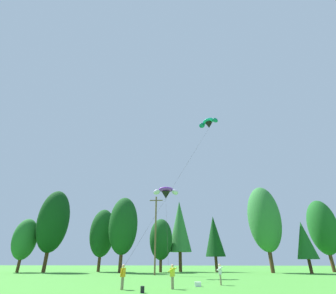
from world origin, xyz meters
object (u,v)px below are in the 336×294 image
Objects in this scene: kite_flyer_far at (220,272)px; parafoil_kite_mid_purple at (166,192)px; picnic_cooler at (198,284)px; kite_flyer_near at (123,275)px; kite_flyer_mid at (172,274)px; parafoil_kite_high_teal at (208,123)px; utility_pole at (156,232)px; backpack at (142,289)px.

kite_flyer_far is 15.94m from parafoil_kite_mid_purple.
kite_flyer_far reaches higher than picnic_cooler.
parafoil_kite_mid_purple is (1.96, 15.01, 10.23)m from kite_flyer_near.
kite_flyer_mid is 21.81m from parafoil_kite_high_teal.
utility_pole reaches higher than kite_flyer_mid.
utility_pole is 18.99m from parafoil_kite_high_teal.
kite_flyer_far is at bearing 41.27° from kite_flyer_mid.
kite_flyer_mid is at bearing 10.38° from kite_flyer_near.
kite_flyer_near is at bearing -97.46° from parafoil_kite_mid_purple.
utility_pole is at bearing 113.12° from parafoil_kite_mid_purple.
parafoil_kite_high_teal is (0.81, 5.92, 19.04)m from kite_flyer_far.
kite_flyer_mid is (3.78, -19.10, -5.13)m from utility_pole.
backpack is at bearing -130.39° from picnic_cooler.
backpack is at bearing -44.25° from kite_flyer_near.
kite_flyer_mid is at bearing -51.69° from backpack.
parafoil_kite_high_teal is 37.68× the size of picnic_cooler.
kite_flyer_near and kite_flyer_far have the same top height.
parafoil_kite_mid_purple reaches higher than backpack.
kite_flyer_near is at bearing -154.05° from picnic_cooler.
kite_flyer_mid is 0.09× the size of parafoil_kite_high_teal.
utility_pole is 22.52× the size of picnic_cooler.
backpack is 0.77× the size of picnic_cooler.
utility_pole is 20.44m from kite_flyer_near.
kite_flyer_far is at bearing -97.78° from parafoil_kite_high_teal.
utility_pole reaches higher than kite_flyer_far.
picnic_cooler is at bearing -111.46° from parafoil_kite_high_teal.
utility_pole is at bearing 101.19° from kite_flyer_mid.
utility_pole is 7.27m from parafoil_kite_mid_purple.
backpack is at bearing -84.95° from utility_pole.
utility_pole reaches higher than kite_flyer_near.
parafoil_kite_mid_purple reaches higher than kite_flyer_near.
kite_flyer_far is (7.82, -15.56, -5.13)m from utility_pole.
utility_pole is at bearing -9.42° from backpack.
parafoil_kite_mid_purple is (-1.74, 14.33, 10.22)m from kite_flyer_mid.
backpack is (1.83, -1.79, -0.79)m from kite_flyer_near.
kite_flyer_near and kite_flyer_mid have the same top height.
kite_flyer_near is 23.22m from parafoil_kite_high_teal.
parafoil_kite_high_teal is at bearing 49.86° from kite_flyer_near.
kite_flyer_far is (7.75, 4.23, 0.01)m from kite_flyer_near.
parafoil_kite_mid_purple is 37.41× the size of backpack.
utility_pole is at bearing 116.70° from kite_flyer_far.
parafoil_kite_high_teal reaches higher than picnic_cooler.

